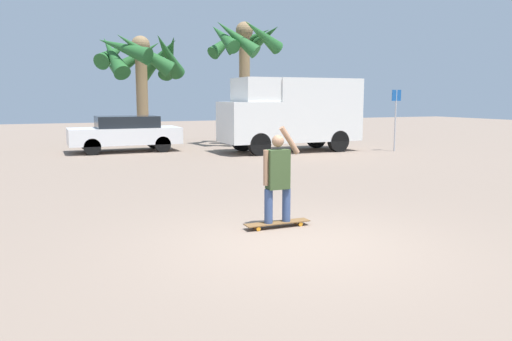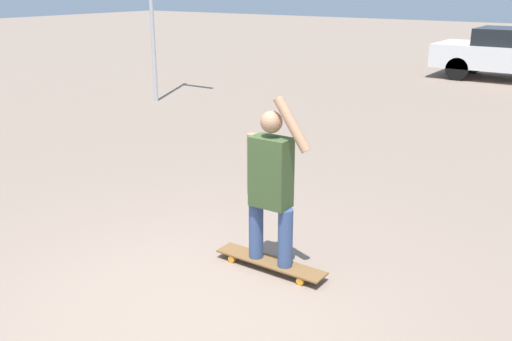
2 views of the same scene
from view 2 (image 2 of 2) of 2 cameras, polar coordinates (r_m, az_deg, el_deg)
ground_plane at (r=4.99m, az=-6.29°, el=-13.59°), size 80.00×80.00×0.00m
skateboard at (r=5.54m, az=1.43°, el=-9.16°), size 1.14×0.23×0.09m
person_skateboarder at (r=5.21m, az=1.49°, el=-1.04°), size 0.66×0.22×1.61m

